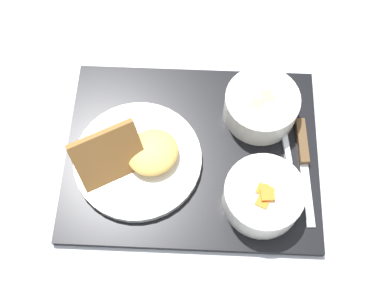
% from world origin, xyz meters
% --- Properties ---
extents(ground_plane, '(4.00, 4.00, 0.00)m').
position_xyz_m(ground_plane, '(0.00, 0.00, 0.00)').
color(ground_plane, silver).
extents(serving_tray, '(0.43, 0.34, 0.01)m').
position_xyz_m(serving_tray, '(0.00, 0.00, 0.01)').
color(serving_tray, black).
rests_on(serving_tray, ground_plane).
extents(bowl_salad, '(0.12, 0.12, 0.06)m').
position_xyz_m(bowl_salad, '(-0.12, 0.08, 0.04)').
color(bowl_salad, silver).
rests_on(bowl_salad, serving_tray).
extents(bowl_soup, '(0.12, 0.12, 0.05)m').
position_xyz_m(bowl_soup, '(-0.11, -0.08, 0.04)').
color(bowl_soup, silver).
rests_on(bowl_soup, serving_tray).
extents(plate_main, '(0.21, 0.21, 0.10)m').
position_xyz_m(plate_main, '(0.09, 0.03, 0.03)').
color(plate_main, silver).
rests_on(plate_main, serving_tray).
extents(knife, '(0.03, 0.18, 0.01)m').
position_xyz_m(knife, '(-0.18, -0.01, 0.02)').
color(knife, silver).
rests_on(knife, serving_tray).
extents(spoon, '(0.05, 0.18, 0.01)m').
position_xyz_m(spoon, '(-0.16, 0.00, 0.02)').
color(spoon, silver).
rests_on(spoon, serving_tray).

